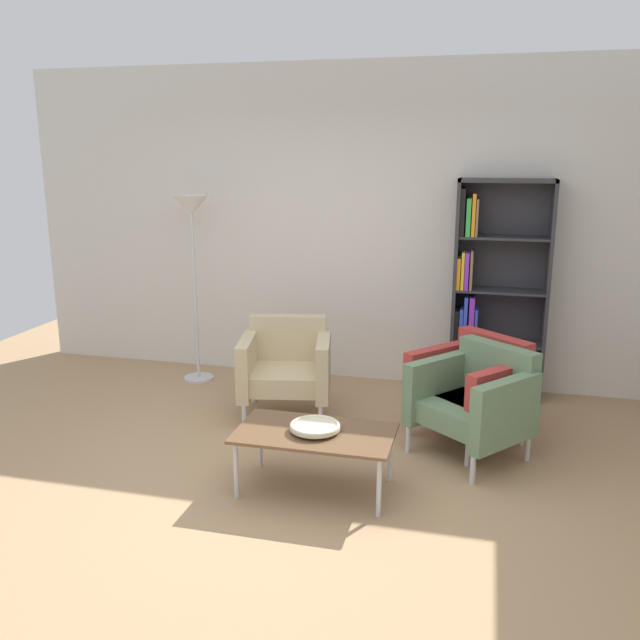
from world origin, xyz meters
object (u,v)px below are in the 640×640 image
Objects in this scene: bookshelf_tall at (489,293)px; armchair_near_window at (286,365)px; floor_lamp_torchiere at (192,228)px; armchair_by_bookshelf at (476,399)px; coffee_table_low at (315,436)px; decorative_bowl at (315,426)px; armchair_spare_guest at (473,387)px.

bookshelf_tall reaches higher than armchair_near_window.
armchair_near_window is 0.48× the size of floor_lamp_torchiere.
armchair_near_window is 0.87× the size of armchair_by_bookshelf.
armchair_by_bookshelf is at bearing -21.71° from floor_lamp_torchiere.
decorative_bowl is at bearing 0.00° from coffee_table_low.
floor_lamp_torchiere reaches higher than armchair_spare_guest.
bookshelf_tall is 2.40m from coffee_table_low.
decorative_bowl is 1.41m from armchair_spare_guest.
decorative_bowl is at bearing -101.96° from armchair_by_bookshelf.
bookshelf_tall is 5.94× the size of decorative_bowl.
armchair_near_window is at bearing 114.82° from coffee_table_low.
bookshelf_tall is 2.72m from floor_lamp_torchiere.
armchair_by_bookshelf is 1.00× the size of armchair_spare_guest.
floor_lamp_torchiere is (-1.62, 1.82, 1.01)m from decorative_bowl.
armchair_near_window reaches higher than coffee_table_low.
bookshelf_tall is 2.39m from decorative_bowl.
bookshelf_tall is 2.29× the size of armchair_near_window.
bookshelf_tall is at bearing 63.92° from decorative_bowl.
armchair_spare_guest reaches higher than decorative_bowl.
coffee_table_low is 1.33m from armchair_near_window.
armchair_spare_guest is (1.50, -0.16, 0.00)m from armchair_near_window.
armchair_by_bookshelf and armchair_spare_guest have the same top height.
bookshelf_tall is at bearing 63.92° from coffee_table_low.
coffee_table_low is at bearing -116.08° from bookshelf_tall.
armchair_spare_guest is 2.87m from floor_lamp_torchiere.
armchair_spare_guest is (0.94, 1.05, -0.02)m from decorative_bowl.
floor_lamp_torchiere is (-1.06, 0.61, 1.03)m from armchair_near_window.
floor_lamp_torchiere is at bearing 138.61° from armchair_near_window.
armchair_near_window is at bearing -150.73° from bookshelf_tall.
bookshelf_tall is 1.90× the size of coffee_table_low.
armchair_by_bookshelf is at bearing -27.05° from armchair_near_window.
floor_lamp_torchiere is at bearing -162.64° from armchair_by_bookshelf.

